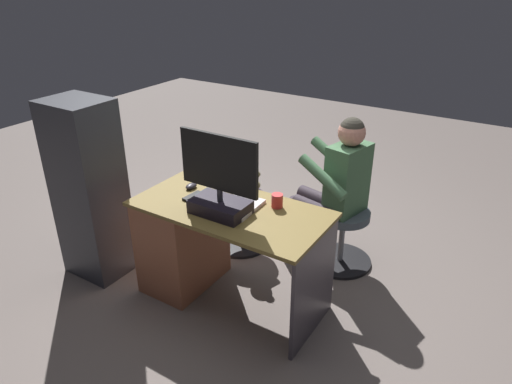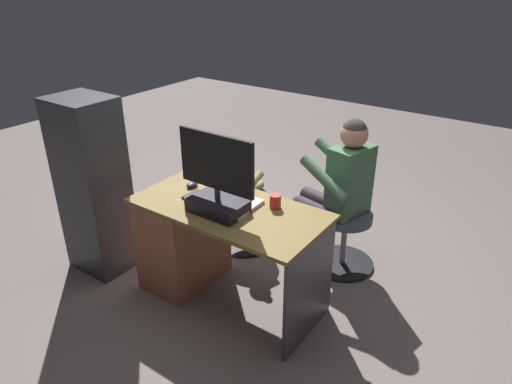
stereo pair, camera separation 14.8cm
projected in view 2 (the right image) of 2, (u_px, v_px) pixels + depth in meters
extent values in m
plane|color=#6E625D|center=(256.00, 276.00, 3.52)|extent=(10.00, 10.00, 0.00)
cube|color=brown|center=(228.00, 209.00, 2.98)|extent=(1.27, 0.63, 0.03)
cube|color=#99593C|center=(184.00, 237.00, 3.36)|extent=(0.41, 0.58, 0.71)
cube|color=#474148|center=(309.00, 289.00, 2.82)|extent=(0.02, 0.57, 0.71)
cube|color=black|center=(218.00, 206.00, 2.89)|extent=(0.36, 0.23, 0.09)
cylinder|color=#333338|center=(217.00, 194.00, 2.86)|extent=(0.04, 0.04, 0.08)
cube|color=black|center=(216.00, 162.00, 2.76)|extent=(0.54, 0.02, 0.35)
cube|color=black|center=(218.00, 161.00, 2.77)|extent=(0.50, 0.00, 0.32)
cube|color=black|center=(225.00, 199.00, 3.05)|extent=(0.42, 0.14, 0.02)
ellipsoid|color=#2C282E|center=(192.00, 185.00, 3.23)|extent=(0.06, 0.10, 0.04)
cylinder|color=red|center=(275.00, 201.00, 2.94)|extent=(0.07, 0.07, 0.09)
cube|color=black|center=(192.00, 195.00, 3.11)|extent=(0.06, 0.15, 0.02)
cube|color=silver|center=(238.00, 206.00, 2.95)|extent=(0.23, 0.31, 0.02)
cylinder|color=black|center=(244.00, 242.00, 3.94)|extent=(0.48, 0.48, 0.03)
cylinder|color=gray|center=(243.00, 221.00, 3.85)|extent=(0.04, 0.04, 0.38)
cylinder|color=#493D4C|center=(243.00, 198.00, 3.76)|extent=(0.40, 0.40, 0.06)
ellipsoid|color=tan|center=(243.00, 182.00, 3.70)|extent=(0.20, 0.17, 0.21)
sphere|color=tan|center=(243.00, 163.00, 3.62)|extent=(0.16, 0.16, 0.16)
sphere|color=beige|center=(248.00, 162.00, 3.68)|extent=(0.06, 0.06, 0.06)
sphere|color=tan|center=(248.00, 158.00, 3.57)|extent=(0.07, 0.07, 0.07)
sphere|color=tan|center=(237.00, 154.00, 3.63)|extent=(0.07, 0.07, 0.07)
cylinder|color=tan|center=(256.00, 179.00, 3.65)|extent=(0.06, 0.16, 0.11)
cylinder|color=tan|center=(236.00, 173.00, 3.76)|extent=(0.06, 0.16, 0.11)
cylinder|color=tan|center=(256.00, 187.00, 3.79)|extent=(0.07, 0.13, 0.07)
cylinder|color=tan|center=(246.00, 184.00, 3.84)|extent=(0.07, 0.13, 0.07)
cylinder|color=black|center=(342.00, 263.00, 3.66)|extent=(0.49, 0.49, 0.03)
cylinder|color=gray|center=(344.00, 241.00, 3.57)|extent=(0.04, 0.04, 0.38)
cylinder|color=#4B565F|center=(346.00, 216.00, 3.48)|extent=(0.39, 0.39, 0.06)
cube|color=#48744D|center=(350.00, 181.00, 3.35)|extent=(0.27, 0.36, 0.53)
sphere|color=tan|center=(354.00, 134.00, 3.19)|extent=(0.19, 0.19, 0.19)
sphere|color=#38352D|center=(355.00, 132.00, 3.18)|extent=(0.18, 0.18, 0.18)
cylinder|color=#48744D|center=(324.00, 178.00, 3.20)|extent=(0.42, 0.17, 0.25)
cylinder|color=#48744D|center=(337.00, 158.00, 3.53)|extent=(0.42, 0.17, 0.25)
cylinder|color=#392F39|center=(318.00, 211.00, 3.45)|extent=(0.41, 0.20, 0.11)
cylinder|color=#392F39|center=(291.00, 235.00, 3.62)|extent=(0.10, 0.10, 0.46)
cylinder|color=#392F39|center=(324.00, 201.00, 3.59)|extent=(0.41, 0.20, 0.11)
cylinder|color=#392F39|center=(298.00, 224.00, 3.77)|extent=(0.10, 0.10, 0.46)
cube|color=#2B2D33|center=(93.00, 187.00, 3.39)|extent=(0.44, 0.36, 1.34)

